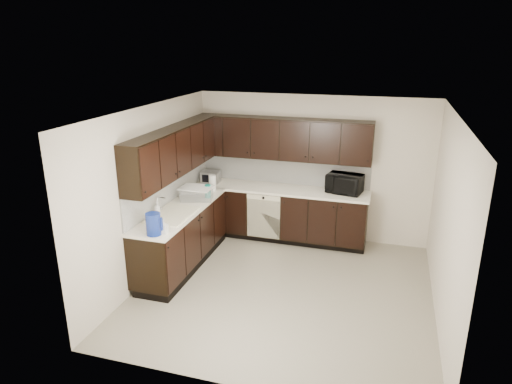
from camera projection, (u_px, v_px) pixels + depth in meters
The scene contains 20 objects.
floor at pixel (284, 289), 6.44m from camera, with size 4.00×4.00×0.00m, color gray.
ceiling at pixel (288, 112), 5.65m from camera, with size 4.00×4.00×0.00m, color white.
wall_back at pixel (312, 168), 7.86m from camera, with size 4.00×0.02×2.50m, color beige.
wall_left at pixel (151, 193), 6.59m from camera, with size 0.02×4.00×2.50m, color beige.
wall_right at pixel (447, 223), 5.50m from camera, with size 0.02×4.00×2.50m, color beige.
wall_front at pixel (237, 278), 4.22m from camera, with size 4.00×0.02×2.50m, color beige.
lower_cabinets at pixel (241, 226), 7.59m from camera, with size 3.00×2.80×0.90m.
countertop at pixel (240, 197), 7.43m from camera, with size 3.03×2.83×0.04m.
backsplash at pixel (232, 177), 7.59m from camera, with size 3.00×2.80×0.48m.
upper_cabinets at pixel (236, 144), 7.27m from camera, with size 3.00×2.80×0.70m.
dishwasher at pixel (264, 214), 7.74m from camera, with size 0.58×0.04×0.78m.
sink at pixel (172, 219), 6.60m from camera, with size 0.54×0.82×0.42m.
microwave at pixel (344, 184), 7.53m from camera, with size 0.56×0.38×0.31m, color black.
soap_bottle_a at pixel (164, 227), 5.95m from camera, with size 0.08×0.09×0.19m, color gray.
soap_bottle_b at pixel (157, 209), 6.49m from camera, with size 0.09×0.09×0.24m, color gray.
toaster_oven at pixel (211, 177), 8.10m from camera, with size 0.32×0.24×0.20m, color #A9A9AC.
storage_bin at pixel (197, 193), 7.24m from camera, with size 0.48×0.36×0.19m, color silver.
blue_pitcher at pixel (153, 224), 5.89m from camera, with size 0.20×0.20×0.29m, color #102C9B.
teal_tumbler at pixel (208, 191), 7.30m from camera, with size 0.10×0.10×0.21m, color #0C8473.
paper_towel_roll at pixel (212, 183), 7.64m from camera, with size 0.12×0.12×0.26m, color white.
Camera 1 is at (1.24, -5.55, 3.34)m, focal length 32.00 mm.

